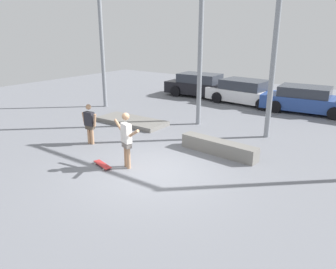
{
  "coord_description": "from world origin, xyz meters",
  "views": [
    {
      "loc": [
        5.56,
        -6.85,
        4.0
      ],
      "look_at": [
        -0.32,
        1.21,
        0.77
      ],
      "focal_mm": 35.0,
      "sensor_mm": 36.0,
      "label": 1
    }
  ],
  "objects_px": {
    "grind_box": "(218,147)",
    "manual_pad": "(132,121)",
    "parked_car_black": "(201,86)",
    "parked_car_blue": "(307,100)",
    "parked_car_white": "(246,92)",
    "skateboarder": "(126,137)",
    "skateboard": "(102,165)",
    "bystander": "(90,123)"
  },
  "relations": [
    {
      "from": "grind_box",
      "to": "manual_pad",
      "type": "height_order",
      "value": "grind_box"
    },
    {
      "from": "bystander",
      "to": "parked_car_blue",
      "type": "bearing_deg",
      "value": -122.87
    },
    {
      "from": "parked_car_white",
      "to": "bystander",
      "type": "relative_size",
      "value": 3.04
    },
    {
      "from": "skateboard",
      "to": "manual_pad",
      "type": "height_order",
      "value": "manual_pad"
    },
    {
      "from": "parked_car_black",
      "to": "grind_box",
      "type": "bearing_deg",
      "value": -59.26
    },
    {
      "from": "parked_car_white",
      "to": "skateboarder",
      "type": "bearing_deg",
      "value": -81.12
    },
    {
      "from": "skateboarder",
      "to": "parked_car_black",
      "type": "xyz_separation_m",
      "value": [
        -3.77,
        10.71,
        -0.29
      ]
    },
    {
      "from": "manual_pad",
      "to": "parked_car_blue",
      "type": "distance_m",
      "value": 8.75
    },
    {
      "from": "manual_pad",
      "to": "parked_car_blue",
      "type": "relative_size",
      "value": 0.72
    },
    {
      "from": "parked_car_white",
      "to": "manual_pad",
      "type": "bearing_deg",
      "value": -105.1
    },
    {
      "from": "skateboarder",
      "to": "parked_car_black",
      "type": "distance_m",
      "value": 11.36
    },
    {
      "from": "parked_car_black",
      "to": "skateboard",
      "type": "bearing_deg",
      "value": -77.68
    },
    {
      "from": "grind_box",
      "to": "parked_car_black",
      "type": "bearing_deg",
      "value": 124.0
    },
    {
      "from": "grind_box",
      "to": "manual_pad",
      "type": "relative_size",
      "value": 0.86
    },
    {
      "from": "parked_car_white",
      "to": "parked_car_blue",
      "type": "relative_size",
      "value": 1.01
    },
    {
      "from": "skateboard",
      "to": "bystander",
      "type": "xyz_separation_m",
      "value": [
        -1.88,
        1.2,
        0.74
      ]
    },
    {
      "from": "skateboarder",
      "to": "manual_pad",
      "type": "xyz_separation_m",
      "value": [
        -3.18,
        3.71,
        -0.87
      ]
    },
    {
      "from": "parked_car_blue",
      "to": "skateboarder",
      "type": "bearing_deg",
      "value": -108.38
    },
    {
      "from": "skateboarder",
      "to": "grind_box",
      "type": "xyz_separation_m",
      "value": [
        1.68,
        2.63,
        -0.73
      ]
    },
    {
      "from": "parked_car_black",
      "to": "skateboarder",
      "type": "bearing_deg",
      "value": -73.88
    },
    {
      "from": "skateboarder",
      "to": "manual_pad",
      "type": "bearing_deg",
      "value": 149.14
    },
    {
      "from": "parked_car_white",
      "to": "grind_box",
      "type": "bearing_deg",
      "value": -67.97
    },
    {
      "from": "skateboard",
      "to": "parked_car_blue",
      "type": "bearing_deg",
      "value": 89.47
    },
    {
      "from": "skateboarder",
      "to": "skateboard",
      "type": "distance_m",
      "value": 1.19
    },
    {
      "from": "parked_car_black",
      "to": "parked_car_white",
      "type": "bearing_deg",
      "value": -8.11
    },
    {
      "from": "skateboard",
      "to": "parked_car_black",
      "type": "xyz_separation_m",
      "value": [
        -3.1,
        11.11,
        0.61
      ]
    },
    {
      "from": "grind_box",
      "to": "parked_car_black",
      "type": "relative_size",
      "value": 0.6
    },
    {
      "from": "grind_box",
      "to": "parked_car_blue",
      "type": "height_order",
      "value": "parked_car_blue"
    },
    {
      "from": "grind_box",
      "to": "manual_pad",
      "type": "bearing_deg",
      "value": 167.49
    },
    {
      "from": "skateboard",
      "to": "bystander",
      "type": "height_order",
      "value": "bystander"
    },
    {
      "from": "grind_box",
      "to": "parked_car_black",
      "type": "height_order",
      "value": "parked_car_black"
    },
    {
      "from": "grind_box",
      "to": "parked_car_black",
      "type": "xyz_separation_m",
      "value": [
        -5.45,
        8.08,
        0.44
      ]
    },
    {
      "from": "skateboarder",
      "to": "skateboard",
      "type": "xyz_separation_m",
      "value": [
        -0.67,
        -0.4,
        -0.9
      ]
    },
    {
      "from": "manual_pad",
      "to": "parked_car_black",
      "type": "height_order",
      "value": "parked_car_black"
    },
    {
      "from": "parked_car_blue",
      "to": "manual_pad",
      "type": "bearing_deg",
      "value": -135.37
    },
    {
      "from": "parked_car_black",
      "to": "parked_car_blue",
      "type": "xyz_separation_m",
      "value": [
        6.27,
        -0.36,
        -0.05
      ]
    },
    {
      "from": "parked_car_white",
      "to": "bystander",
      "type": "xyz_separation_m",
      "value": [
        -1.81,
        -9.65,
        0.16
      ]
    },
    {
      "from": "parked_car_black",
      "to": "parked_car_blue",
      "type": "distance_m",
      "value": 6.28
    },
    {
      "from": "skateboard",
      "to": "parked_car_white",
      "type": "bearing_deg",
      "value": 106.26
    },
    {
      "from": "manual_pad",
      "to": "parked_car_white",
      "type": "bearing_deg",
      "value": 70.06
    },
    {
      "from": "parked_car_black",
      "to": "parked_car_blue",
      "type": "bearing_deg",
      "value": -6.57
    },
    {
      "from": "manual_pad",
      "to": "parked_car_black",
      "type": "distance_m",
      "value": 7.05
    }
  ]
}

